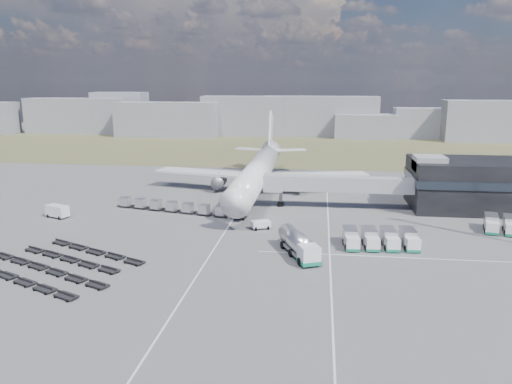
# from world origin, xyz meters

# --- Properties ---
(ground) EXTENTS (420.00, 420.00, 0.00)m
(ground) POSITION_xyz_m (0.00, 0.00, 0.00)
(ground) COLOR #565659
(ground) RESTS_ON ground
(grass_strip) EXTENTS (420.00, 90.00, 0.01)m
(grass_strip) POSITION_xyz_m (0.00, 110.00, 0.01)
(grass_strip) COLOR brown
(grass_strip) RESTS_ON ground
(lane_markings) EXTENTS (47.12, 110.00, 0.01)m
(lane_markings) POSITION_xyz_m (9.77, 3.00, 0.01)
(lane_markings) COLOR silver
(lane_markings) RESTS_ON ground
(terminal) EXTENTS (30.40, 16.40, 11.00)m
(terminal) POSITION_xyz_m (47.77, 23.96, 5.25)
(terminal) COLOR black
(terminal) RESTS_ON ground
(jet_bridge) EXTENTS (30.30, 3.80, 7.05)m
(jet_bridge) POSITION_xyz_m (15.90, 20.42, 5.05)
(jet_bridge) COLOR #939399
(jet_bridge) RESTS_ON ground
(airliner) EXTENTS (51.59, 64.53, 17.62)m
(airliner) POSITION_xyz_m (0.00, 32.38, 5.29)
(airliner) COLOR white
(airliner) RESTS_ON ground
(skyline) EXTENTS (296.16, 26.14, 23.81)m
(skyline) POSITION_xyz_m (-3.58, 150.70, 8.75)
(skyline) COLOR gray
(skyline) RESTS_ON ground
(fuel_tanker) EXTENTS (7.01, 11.38, 3.61)m
(fuel_tanker) POSITION_xyz_m (11.29, -9.13, 1.81)
(fuel_tanker) COLOR white
(fuel_tanker) RESTS_ON ground
(pushback_tug) EXTENTS (3.74, 3.04, 1.47)m
(pushback_tug) POSITION_xyz_m (4.00, 3.88, 0.74)
(pushback_tug) COLOR white
(pushback_tug) RESTS_ON ground
(utility_van) EXTENTS (4.98, 3.57, 2.41)m
(utility_van) POSITION_xyz_m (-35.74, 6.27, 1.20)
(utility_van) COLOR white
(utility_van) RESTS_ON ground
(catering_truck) EXTENTS (3.71, 5.91, 2.52)m
(catering_truck) POSITION_xyz_m (1.89, 41.06, 1.29)
(catering_truck) COLOR white
(catering_truck) RESTS_ON ground
(service_trucks_near) EXTENTS (11.83, 7.17, 2.52)m
(service_trucks_near) POSITION_xyz_m (23.92, -3.38, 1.37)
(service_trucks_near) COLOR white
(service_trucks_near) RESTS_ON ground
(service_trucks_far) EXTENTS (6.58, 7.35, 2.54)m
(service_trucks_far) POSITION_xyz_m (45.72, 7.46, 1.38)
(service_trucks_far) COLOR white
(service_trucks_far) RESTS_ON ground
(uld_row) EXTENTS (28.01, 8.14, 1.92)m
(uld_row) POSITION_xyz_m (-13.37, 12.76, 1.15)
(uld_row) COLOR black
(uld_row) RESTS_ON ground
(baggage_dollies) EXTENTS (26.26, 22.26, 0.73)m
(baggage_dollies) POSITION_xyz_m (-22.82, -18.09, 0.37)
(baggage_dollies) COLOR black
(baggage_dollies) RESTS_ON ground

